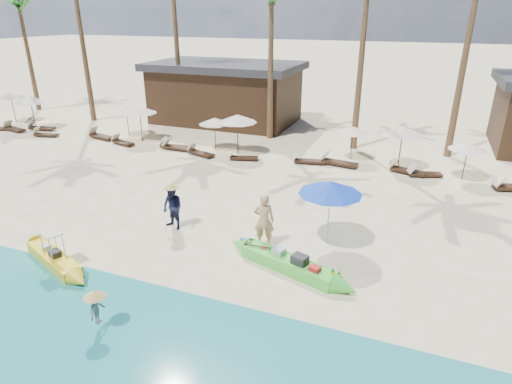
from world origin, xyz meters
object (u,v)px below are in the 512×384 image
at_px(tourist, 264,220).
at_px(blue_umbrella, 331,188).
at_px(green_canoe, 288,263).
at_px(yellow_canoe, 54,258).

xyz_separation_m(tourist, blue_umbrella, (2.04, 0.97, 1.16)).
height_order(green_canoe, tourist, tourist).
height_order(tourist, blue_umbrella, blue_umbrella).
relative_size(green_canoe, tourist, 2.64).
relative_size(yellow_canoe, tourist, 2.26).
bearing_deg(yellow_canoe, tourist, 53.16).
xyz_separation_m(green_canoe, tourist, (-1.27, 1.18, 0.76)).
relative_size(tourist, blue_umbrella, 0.83).
bearing_deg(blue_umbrella, yellow_canoe, -150.21).
relative_size(green_canoe, yellow_canoe, 1.17).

